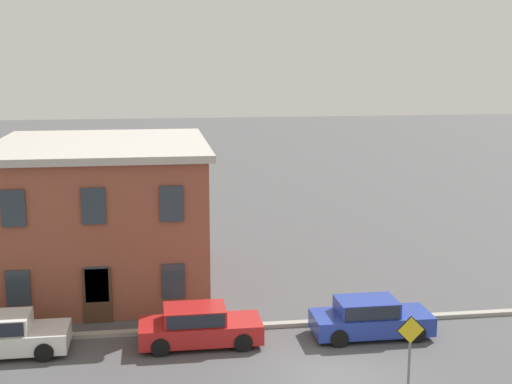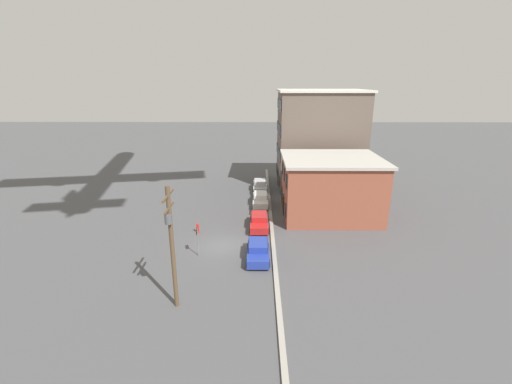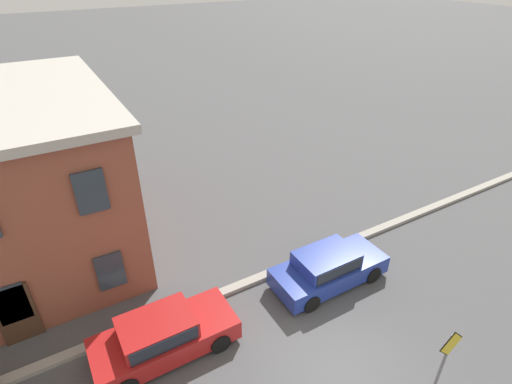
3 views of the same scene
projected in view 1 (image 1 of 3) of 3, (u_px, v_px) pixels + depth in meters
The scene contains 7 objects.
ground_plane at pixel (337, 376), 23.25m from camera, with size 200.00×200.00×0.00m, color #4C4C4F.
kerb_strip at pixel (308, 323), 27.61m from camera, with size 56.00×0.36×0.16m, color #9E998E.
apartment_midblock at pixel (104, 213), 32.21m from camera, with size 9.33×10.57×6.53m.
car_white at pixel (2, 334), 24.82m from camera, with size 4.40×1.92×1.43m.
car_red at pixel (198, 325), 25.64m from camera, with size 4.40×1.92×1.43m.
car_blue at pixel (370, 317), 26.43m from camera, with size 4.40×1.92×1.43m.
caution_sign at pixel (410, 345), 21.19m from camera, with size 0.88×0.08×2.72m.
Camera 1 is at (-5.75, -21.11, 10.25)m, focal length 50.00 mm.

